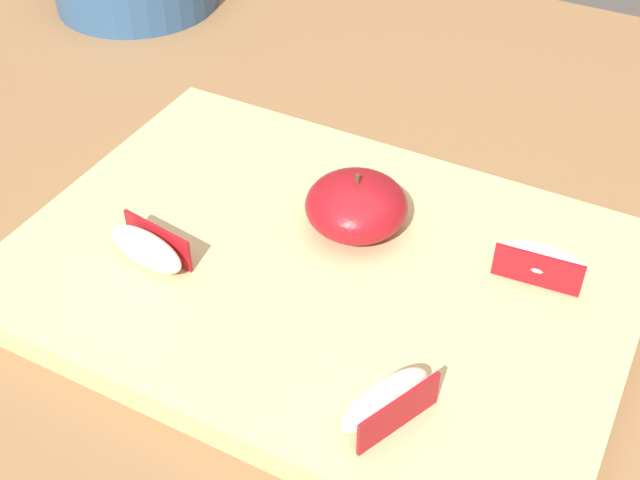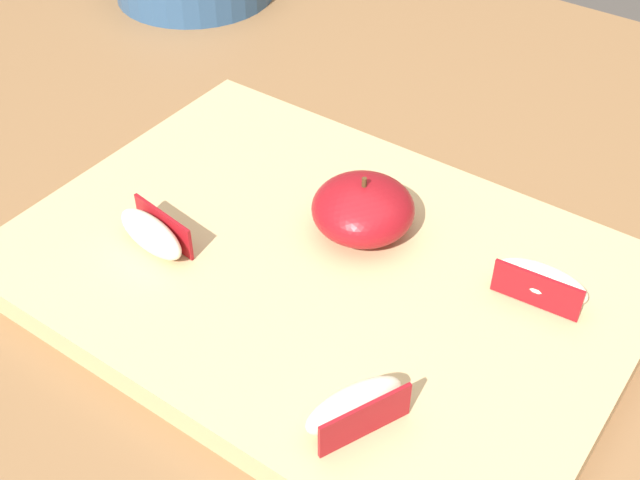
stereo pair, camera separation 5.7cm
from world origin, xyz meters
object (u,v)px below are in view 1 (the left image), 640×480
cutting_board (320,272)px  apple_wedge_near_knife (387,401)px  apple_wedge_left (147,248)px  apple_half_skin_up (355,205)px  apple_wedge_back (541,260)px

cutting_board → apple_wedge_near_knife: apple_wedge_near_knife is taller
cutting_board → apple_wedge_left: apple_wedge_left is taller
apple_half_skin_up → apple_wedge_near_knife: 0.17m
apple_wedge_near_knife → apple_wedge_left: same height
apple_wedge_back → apple_half_skin_up: bearing=-174.8°
cutting_board → apple_wedge_left: bearing=-151.3°
apple_wedge_near_knife → apple_half_skin_up: bearing=121.9°
apple_half_skin_up → apple_wedge_left: apple_half_skin_up is taller
apple_wedge_near_knife → apple_wedge_back: 0.17m
apple_wedge_left → apple_wedge_back: size_ratio=1.01×
cutting_board → apple_wedge_back: size_ratio=6.61×
apple_half_skin_up → apple_wedge_left: (-0.11, -0.10, -0.01)m
apple_wedge_near_knife → apple_wedge_left: 0.21m
apple_wedge_left → apple_wedge_near_knife: bearing=-12.0°
cutting_board → apple_wedge_near_knife: size_ratio=6.47×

